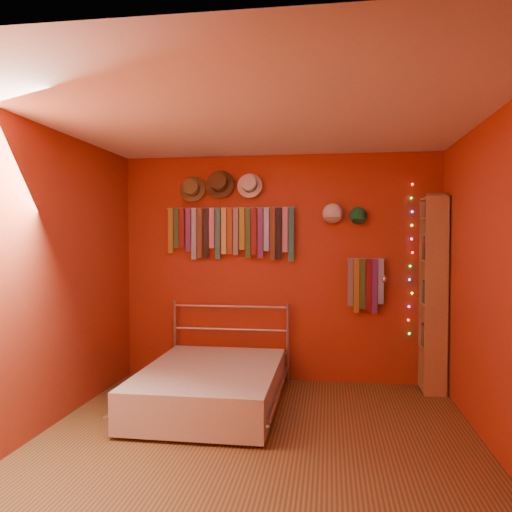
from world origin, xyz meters
The scene contains 16 objects.
ground centered at (0.00, 0.00, 0.00)m, with size 3.50×3.50×0.00m, color #4E381B.
back_wall centered at (0.00, 1.75, 1.25)m, with size 3.50×0.02×2.50m, color maroon.
right_wall centered at (1.75, 0.00, 1.25)m, with size 0.02×3.50×2.50m, color maroon.
left_wall centered at (-1.75, 0.00, 1.25)m, with size 0.02×3.50×2.50m, color maroon.
ceiling centered at (0.00, 0.00, 2.50)m, with size 3.50×3.50×0.02m, color white.
tie_rack centered at (-0.53, 1.68, 1.67)m, with size 1.45×0.03×0.60m.
small_tie_rack centered at (0.94, 1.68, 1.10)m, with size 0.40×0.03×0.59m.
fedora_olive centered at (-0.96, 1.65, 2.14)m, with size 0.29×0.16×0.29m.
fedora_brown centered at (-0.65, 1.65, 2.19)m, with size 0.32×0.17×0.32m.
fedora_white centered at (-0.32, 1.66, 2.17)m, with size 0.28×0.15×0.27m.
cap_white centered at (0.59, 1.70, 1.85)m, with size 0.20×0.25×0.20m.
cap_green centered at (0.86, 1.70, 1.82)m, with size 0.18×0.23×0.18m.
fairy_lights centered at (1.41, 1.71, 1.36)m, with size 0.06×0.02×1.61m.
reading_lamp centered at (1.12, 1.54, 1.16)m, with size 0.06×0.27×0.08m.
bookshelf centered at (1.66, 1.53, 1.02)m, with size 0.25×0.34×2.00m.
bed centered at (-0.53, 0.74, 0.21)m, with size 1.31×1.81×0.87m.
Camera 1 is at (0.56, -3.76, 1.58)m, focal length 35.00 mm.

